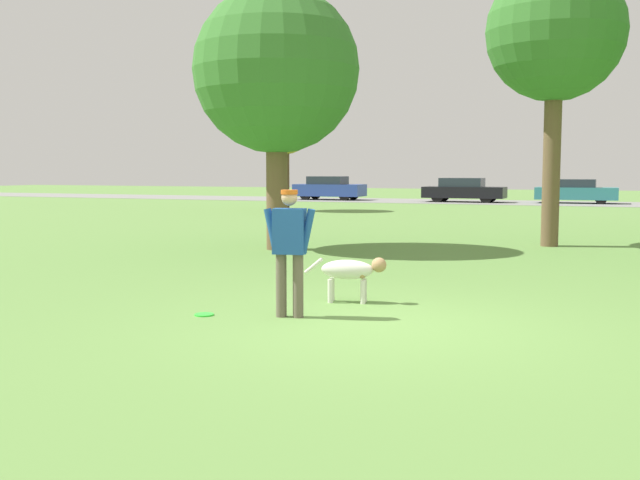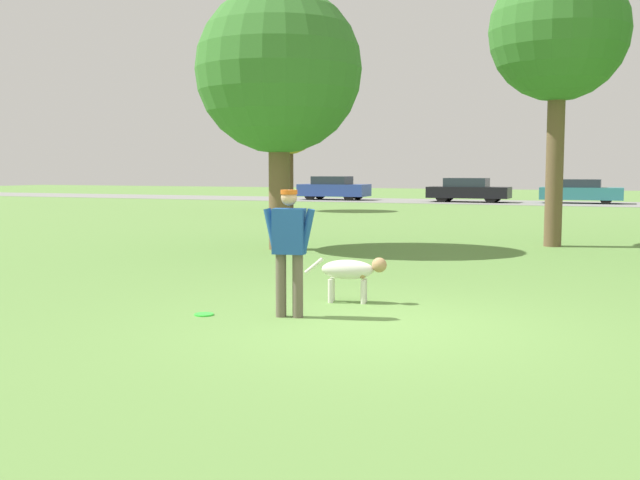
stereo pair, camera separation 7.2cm
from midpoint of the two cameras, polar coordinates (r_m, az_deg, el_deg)
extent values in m
plane|color=#608C42|center=(8.73, 4.12, -6.52)|extent=(120.00, 120.00, 0.00)
cube|color=gray|center=(41.44, 18.53, 2.65)|extent=(120.00, 6.00, 0.01)
cylinder|color=#665B4C|center=(9.11, -1.48, -3.51)|extent=(0.15, 0.15, 0.78)
cylinder|color=#665B4C|center=(9.16, -2.77, -3.46)|extent=(0.15, 0.15, 0.78)
cube|color=#1E4C93|center=(9.06, -2.14, 0.68)|extent=(0.42, 0.28, 0.55)
cylinder|color=#1E4C93|center=(9.01, -0.79, 0.65)|extent=(0.22, 0.12, 0.56)
cylinder|color=#1E4C93|center=(9.11, -3.47, 0.70)|extent=(0.22, 0.12, 0.56)
sphere|color=tan|center=(9.03, -2.15, 3.24)|extent=(0.23, 0.23, 0.19)
cylinder|color=#D15B19|center=(9.03, -2.15, 3.67)|extent=(0.24, 0.24, 0.05)
ellipsoid|color=silver|center=(10.13, 2.32, -2.26)|extent=(0.75, 0.40, 0.26)
ellipsoid|color=tan|center=(10.11, 3.43, -2.54)|extent=(0.18, 0.21, 0.14)
sphere|color=tan|center=(10.07, 4.74, -1.91)|extent=(0.24, 0.24, 0.20)
cylinder|color=silver|center=(10.21, 3.61, -3.85)|extent=(0.08, 0.08, 0.32)
cylinder|color=silver|center=(10.07, 3.51, -3.98)|extent=(0.08, 0.08, 0.32)
cylinder|color=silver|center=(10.28, 1.15, -3.78)|extent=(0.08, 0.08, 0.32)
cylinder|color=silver|center=(10.14, 1.01, -3.91)|extent=(0.08, 0.08, 0.32)
cylinder|color=silver|center=(10.20, -0.26, -1.98)|extent=(0.27, 0.10, 0.23)
cylinder|color=#33D838|center=(9.42, -8.62, -5.63)|extent=(0.24, 0.24, 0.02)
torus|color=#33D838|center=(9.42, -8.62, -5.63)|extent=(0.24, 0.24, 0.02)
cylinder|color=brown|center=(16.84, -2.99, 3.71)|extent=(0.48, 0.48, 2.61)
sphere|color=#38752D|center=(16.97, -3.04, 12.82)|extent=(3.69, 3.69, 3.69)
cylinder|color=#4C3826|center=(32.47, -2.38, 4.69)|extent=(0.46, 0.46, 2.79)
sphere|color=olive|center=(32.53, -2.40, 9.00)|extent=(2.80, 2.80, 2.80)
cylinder|color=brown|center=(18.30, 17.55, 5.40)|extent=(0.40, 0.40, 3.75)
sphere|color=#38752D|center=(18.57, 17.83, 14.89)|extent=(3.17, 3.17, 3.17)
cube|color=#284293|center=(44.02, 1.12, 3.82)|extent=(4.05, 1.88, 0.69)
cube|color=#232D38|center=(44.05, 0.98, 4.57)|extent=(2.11, 1.60, 0.46)
cylinder|color=black|center=(44.37, 2.95, 3.50)|extent=(0.65, 0.21, 0.65)
cylinder|color=black|center=(42.87, 2.27, 3.44)|extent=(0.65, 0.21, 0.65)
cylinder|color=black|center=(45.20, 0.04, 3.54)|extent=(0.65, 0.21, 0.65)
cylinder|color=black|center=(43.73, -0.73, 3.48)|extent=(0.65, 0.21, 0.65)
cube|color=black|center=(41.74, 11.32, 3.58)|extent=(4.41, 1.76, 0.60)
cube|color=#232D38|center=(41.76, 11.15, 4.33)|extent=(2.30, 1.50, 0.48)
cylinder|color=black|center=(42.24, 13.27, 3.29)|extent=(0.68, 0.21, 0.68)
cylinder|color=black|center=(40.78, 12.92, 3.22)|extent=(0.68, 0.21, 0.68)
cylinder|color=black|center=(42.75, 9.77, 3.38)|extent=(0.68, 0.21, 0.68)
cylinder|color=black|center=(41.31, 9.31, 3.32)|extent=(0.68, 0.21, 0.68)
cube|color=teal|center=(41.76, 19.34, 3.36)|extent=(4.15, 1.72, 0.64)
cube|color=#232D38|center=(41.76, 19.20, 4.10)|extent=(2.16, 1.47, 0.43)
cylinder|color=black|center=(42.45, 21.07, 3.02)|extent=(0.59, 0.20, 0.59)
cylinder|color=black|center=(40.99, 21.02, 2.95)|extent=(0.59, 0.20, 0.59)
cylinder|color=black|center=(42.58, 17.72, 3.14)|extent=(0.59, 0.20, 0.59)
cylinder|color=black|center=(41.13, 17.55, 3.07)|extent=(0.59, 0.20, 0.59)
camera|label=1|loc=(0.04, -89.78, 0.02)|focal=42.00mm
camera|label=2|loc=(0.04, 90.22, -0.02)|focal=42.00mm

